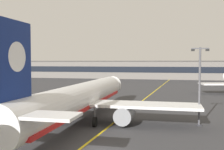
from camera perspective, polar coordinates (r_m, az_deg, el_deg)
name	(u,v)px	position (r m, az deg, el deg)	size (l,w,h in m)	color
taxiway_centreline	(139,103)	(54.35, 5.87, -6.04)	(0.30, 180.00, 0.01)	yellow
airliner_foreground	(80,98)	(36.70, -6.85, -5.01)	(32.03, 41.42, 11.65)	white
apron_lamp_post	(200,85)	(36.45, 18.32, -1.95)	(2.24, 0.90, 10.26)	#515156
safety_cone_by_nose_gear	(111,103)	(52.61, -0.20, -6.04)	(0.44, 0.44, 0.55)	orange
terminal_building	(152,70)	(133.86, 8.57, 1.14)	(150.89, 12.40, 9.03)	slate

